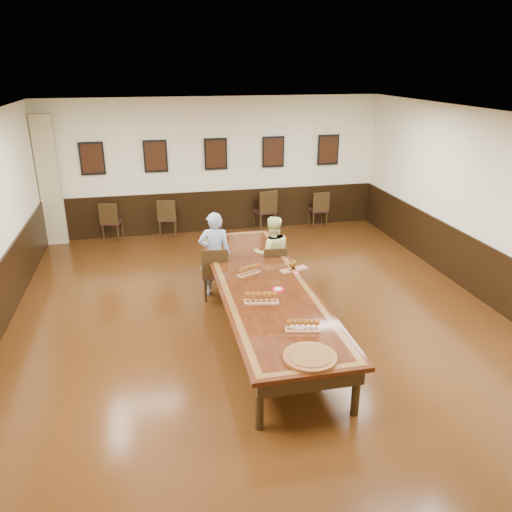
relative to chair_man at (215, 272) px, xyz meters
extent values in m
cube|color=black|center=(0.57, -1.21, -0.49)|extent=(8.00, 10.00, 0.02)
cube|color=white|center=(0.57, -1.21, 2.73)|extent=(8.00, 10.00, 0.02)
cube|color=#F0ECC9|center=(0.57, 3.80, 1.12)|extent=(8.00, 0.02, 3.20)
cube|color=#F0ECC9|center=(0.57, -6.22, 1.12)|extent=(8.00, 0.02, 3.20)
cube|color=#F0ECC9|center=(4.58, -1.21, 1.12)|extent=(0.02, 10.00, 3.20)
imported|color=#4B7EBD|center=(0.01, 0.10, 0.29)|extent=(0.61, 0.44, 1.54)
imported|color=#EDF99C|center=(1.05, 0.11, 0.22)|extent=(0.71, 0.56, 1.39)
cube|color=#FF547F|center=(1.17, -0.95, 0.28)|extent=(0.09, 0.16, 0.01)
cube|color=tan|center=(-3.18, 3.61, 0.97)|extent=(0.45, 0.18, 2.90)
cube|color=black|center=(0.57, 3.77, 0.02)|extent=(7.98, 0.04, 1.00)
cube|color=black|center=(4.55, -1.21, 0.02)|extent=(0.04, 9.98, 1.00)
cube|color=black|center=(0.57, -1.21, 0.24)|extent=(1.40, 5.00, 0.06)
cube|color=brown|center=(0.57, -1.21, 0.27)|extent=(1.28, 4.88, 0.00)
cube|color=black|center=(0.57, -1.21, 0.27)|extent=(1.10, 4.70, 0.00)
cube|color=black|center=(0.57, -1.21, 0.09)|extent=(1.25, 4.85, 0.18)
cylinder|color=black|center=(-0.01, -3.53, -0.14)|extent=(0.10, 0.10, 0.69)
cylinder|color=black|center=(1.15, -3.53, -0.14)|extent=(0.10, 0.10, 0.69)
cylinder|color=black|center=(-0.01, 1.11, -0.14)|extent=(0.10, 0.10, 0.69)
cylinder|color=black|center=(1.15, 1.11, -0.14)|extent=(0.10, 0.10, 0.69)
cube|color=black|center=(-2.23, 3.73, 1.42)|extent=(0.54, 0.03, 0.74)
cube|color=black|center=(-2.23, 3.71, 1.42)|extent=(0.46, 0.01, 0.64)
cube|color=black|center=(-0.83, 3.73, 1.42)|extent=(0.54, 0.03, 0.74)
cube|color=black|center=(-0.83, 3.71, 1.42)|extent=(0.46, 0.01, 0.64)
cube|color=black|center=(0.57, 3.73, 1.42)|extent=(0.54, 0.03, 0.74)
cube|color=black|center=(0.57, 3.71, 1.42)|extent=(0.46, 0.01, 0.64)
cube|color=black|center=(1.97, 3.73, 1.42)|extent=(0.54, 0.03, 0.74)
cube|color=black|center=(1.97, 3.71, 1.42)|extent=(0.46, 0.01, 0.64)
cube|color=black|center=(3.37, 3.73, 1.42)|extent=(0.54, 0.03, 0.74)
cube|color=black|center=(3.37, 3.71, 1.42)|extent=(0.46, 0.01, 0.64)
cube|color=#9B6141|center=(0.43, -0.86, 0.28)|extent=(0.43, 0.30, 0.03)
cube|color=#9B6141|center=(1.17, -0.86, 0.28)|extent=(0.49, 0.28, 0.03)
cube|color=#9B6141|center=(0.39, -1.90, 0.28)|extent=(0.51, 0.24, 0.03)
cube|color=#9B6141|center=(0.73, -2.77, 0.28)|extent=(0.46, 0.23, 0.03)
cylinder|color=#B60C2A|center=(0.73, -1.53, 0.28)|extent=(0.20, 0.20, 0.02)
cylinder|color=silver|center=(0.73, -1.53, 0.29)|extent=(0.11, 0.11, 0.01)
cylinder|color=#603113|center=(0.62, -3.39, 0.29)|extent=(0.79, 0.79, 0.04)
cylinder|color=brown|center=(0.62, -3.39, 0.31)|extent=(0.64, 0.64, 0.01)
camera|label=1|loc=(-1.03, -8.03, 3.43)|focal=35.00mm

